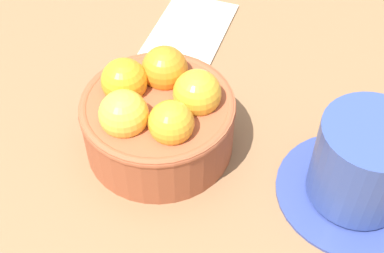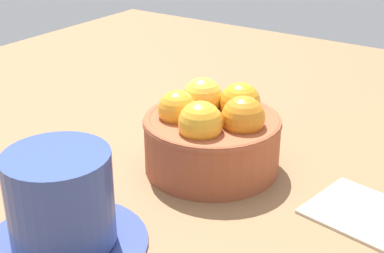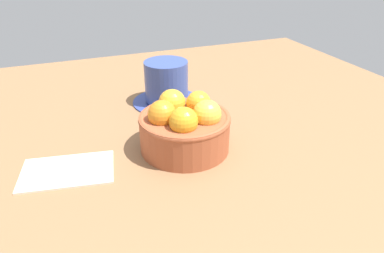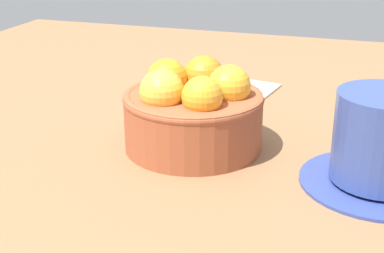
{
  "view_description": "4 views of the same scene",
  "coord_description": "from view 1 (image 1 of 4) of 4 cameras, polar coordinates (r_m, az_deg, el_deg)",
  "views": [
    {
      "loc": [
        -33.23,
        -8.58,
        40.18
      ],
      "look_at": [
        -0.08,
        -3.16,
        3.23
      ],
      "focal_mm": 50.72,
      "sensor_mm": 36.0,
      "label": 1
    },
    {
      "loc": [
        27.23,
        -43.73,
        28.2
      ],
      "look_at": [
        -1.16,
        -1.96,
        5.23
      ],
      "focal_mm": 51.6,
      "sensor_mm": 36.0,
      "label": 2
    },
    {
      "loc": [
        16.77,
        46.18,
        30.03
      ],
      "look_at": [
        -1.19,
        0.08,
        3.74
      ],
      "focal_mm": 33.51,
      "sensor_mm": 36.0,
      "label": 3
    },
    {
      "loc": [
        -50.59,
        -16.38,
        23.29
      ],
      "look_at": [
        -1.82,
        -0.46,
        3.0
      ],
      "focal_mm": 52.24,
      "sensor_mm": 36.0,
      "label": 4
    }
  ],
  "objects": [
    {
      "name": "terracotta_bowl",
      "position": [
        0.5,
        -3.58,
        1.14
      ],
      "size": [
        14.25,
        14.25,
        8.83
      ],
      "color": "#9E4C2D",
      "rests_on": "ground_plane"
    },
    {
      "name": "folded_napkin",
      "position": [
        0.66,
        -0.3,
        10.26
      ],
      "size": [
        14.2,
        10.4,
        0.6
      ],
      "primitive_type": "cube",
      "rotation": [
        0.0,
        0.0,
        -0.17
      ],
      "color": "beige",
      "rests_on": "ground_plane"
    },
    {
      "name": "ground_plane",
      "position": [
        0.55,
        -3.26,
        -3.57
      ],
      "size": [
        112.51,
        108.86,
        4.99
      ],
      "primitive_type": "cube",
      "color": "brown"
    },
    {
      "name": "coffee_cup",
      "position": [
        0.48,
        17.52,
        -4.04
      ],
      "size": [
        13.89,
        13.89,
        8.56
      ],
      "color": "#31418A",
      "rests_on": "ground_plane"
    }
  ]
}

